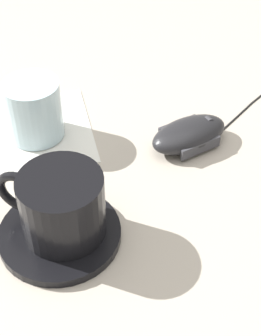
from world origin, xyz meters
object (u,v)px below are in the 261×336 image
coffee_cup (60,205)px  computer_mouse (189,134)px  drinking_glass (34,110)px  saucer (61,234)px

coffee_cup → computer_mouse: size_ratio=1.00×
drinking_glass → coffee_cup: bearing=-66.7°
saucer → drinking_glass: (-0.07, 0.17, 0.04)m
computer_mouse → saucer: bearing=-127.5°
saucer → computer_mouse: (0.13, 0.17, 0.01)m
computer_mouse → drinking_glass: size_ratio=1.52×
saucer → drinking_glass: drinking_glass is taller
computer_mouse → drinking_glass: 0.20m
saucer → computer_mouse: computer_mouse is taller
drinking_glass → computer_mouse: bearing=1.0°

